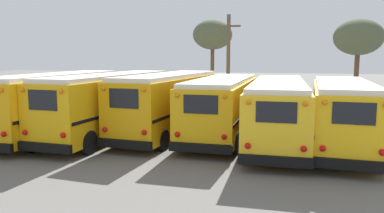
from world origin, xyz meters
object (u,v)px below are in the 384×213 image
at_px(school_bus_2, 170,101).
at_px(school_bus_0, 57,102).
at_px(bare_tree_0, 358,38).
at_px(utility_pole, 228,61).
at_px(school_bus_3, 223,104).
at_px(school_bus_5, 342,112).
at_px(bare_tree_1, 213,35).
at_px(school_bus_1, 112,102).
at_px(school_bus_4, 278,109).

bearing_deg(school_bus_2, school_bus_0, -162.59).
bearing_deg(bare_tree_0, school_bus_2, -125.37).
bearing_deg(school_bus_0, utility_pole, 59.60).
relative_size(school_bus_3, bare_tree_0, 1.40).
distance_m(school_bus_5, utility_pole, 13.13).
height_order(school_bus_3, bare_tree_1, bare_tree_1).
height_order(school_bus_5, bare_tree_1, bare_tree_1).
bearing_deg(school_bus_2, utility_pole, 82.79).
xyz_separation_m(school_bus_5, bare_tree_1, (-9.58, 15.92, 4.38)).
relative_size(school_bus_1, school_bus_4, 0.98).
bearing_deg(school_bus_4, school_bus_5, -8.70).
relative_size(school_bus_1, bare_tree_0, 1.48).
distance_m(school_bus_1, bare_tree_1, 16.84).
distance_m(school_bus_0, bare_tree_0, 24.53).
bearing_deg(bare_tree_0, school_bus_0, -133.82).
relative_size(school_bus_1, bare_tree_1, 1.44).
height_order(school_bus_0, utility_pole, utility_pole).
height_order(school_bus_4, school_bus_5, school_bus_5).
distance_m(school_bus_3, school_bus_5, 5.73).
bearing_deg(school_bus_1, school_bus_5, 1.49).
xyz_separation_m(school_bus_1, bare_tree_1, (1.64, 16.21, 4.26)).
height_order(school_bus_4, utility_pole, utility_pole).
bearing_deg(school_bus_4, bare_tree_1, 113.64).
xyz_separation_m(school_bus_1, school_bus_2, (2.81, 1.13, -0.02)).
bearing_deg(school_bus_1, school_bus_2, 21.95).
relative_size(school_bus_0, bare_tree_0, 1.43).
height_order(school_bus_1, bare_tree_0, bare_tree_0).
xyz_separation_m(school_bus_4, school_bus_5, (2.81, -0.43, 0.02)).
height_order(school_bus_0, school_bus_1, school_bus_0).
height_order(school_bus_3, utility_pole, utility_pole).
height_order(school_bus_3, school_bus_4, school_bus_3).
bearing_deg(bare_tree_0, bare_tree_1, -177.04).
relative_size(school_bus_2, school_bus_3, 0.99).
bearing_deg(school_bus_4, utility_pole, 112.80).
xyz_separation_m(school_bus_2, school_bus_4, (5.62, -0.41, -0.12)).
bearing_deg(school_bus_1, school_bus_4, 4.89).
height_order(school_bus_5, bare_tree_0, bare_tree_0).
distance_m(school_bus_3, school_bus_4, 2.89).
height_order(utility_pole, bare_tree_1, bare_tree_1).
distance_m(school_bus_1, school_bus_3, 5.79).
bearing_deg(bare_tree_0, school_bus_4, -108.96).
height_order(school_bus_1, school_bus_2, school_bus_1).
distance_m(school_bus_1, utility_pole, 11.98).
distance_m(school_bus_2, school_bus_4, 5.63).
height_order(school_bus_2, school_bus_5, school_bus_2).
distance_m(utility_pole, bare_tree_0, 11.60).
relative_size(school_bus_4, utility_pole, 1.51).
height_order(utility_pole, bare_tree_0, utility_pole).
bearing_deg(school_bus_1, school_bus_0, -167.36).
xyz_separation_m(school_bus_4, utility_pole, (-4.36, 10.37, 2.17)).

